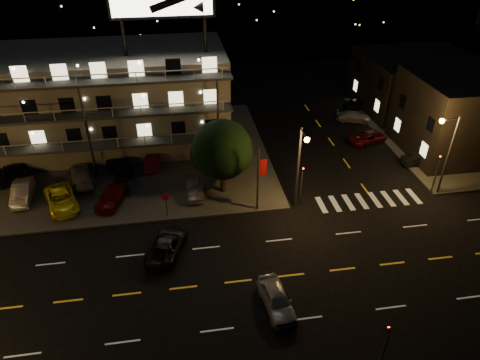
{
  "coord_description": "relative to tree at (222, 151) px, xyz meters",
  "views": [
    {
      "loc": [
        -1.29,
        -22.02,
        23.28
      ],
      "look_at": [
        3.38,
        8.0,
        3.62
      ],
      "focal_mm": 32.0,
      "sensor_mm": 36.0,
      "label": 1
    }
  ],
  "objects": [
    {
      "name": "ground",
      "position": [
        -2.28,
        -11.74,
        -4.44
      ],
      "size": [
        140.0,
        140.0,
        0.0
      ],
      "primitive_type": "plane",
      "color": "black",
      "rests_on": "ground"
    },
    {
      "name": "curb_nw",
      "position": [
        -16.28,
        8.26,
        -4.36
      ],
      "size": [
        44.0,
        24.0,
        0.15
      ],
      "primitive_type": "cube",
      "color": "#383835",
      "rests_on": "ground"
    },
    {
      "name": "curb_ne",
      "position": [
        27.72,
        8.26,
        -4.36
      ],
      "size": [
        16.0,
        24.0,
        0.15
      ],
      "primitive_type": "cube",
      "color": "#383835",
      "rests_on": "ground"
    },
    {
      "name": "motel",
      "position": [
        -12.23,
        12.14,
        0.91
      ],
      "size": [
        28.0,
        13.8,
        18.1
      ],
      "color": "gray",
      "rests_on": "ground"
    },
    {
      "name": "side_bldg_front",
      "position": [
        27.7,
        4.26,
        -0.19
      ],
      "size": [
        14.06,
        10.0,
        8.5
      ],
      "color": "black",
      "rests_on": "ground"
    },
    {
      "name": "side_bldg_back",
      "position": [
        27.7,
        16.26,
        -0.94
      ],
      "size": [
        14.06,
        12.0,
        7.0
      ],
      "color": "black",
      "rests_on": "ground"
    },
    {
      "name": "streetlight_nc",
      "position": [
        6.22,
        -3.8,
        0.52
      ],
      "size": [
        0.44,
        1.92,
        8.0
      ],
      "color": "#2D2D30",
      "rests_on": "ground"
    },
    {
      "name": "streetlight_ne",
      "position": [
        19.85,
        -3.44,
        0.52
      ],
      "size": [
        1.92,
        0.44,
        8.0
      ],
      "color": "#2D2D30",
      "rests_on": "ground"
    },
    {
      "name": "signal_nw",
      "position": [
        6.72,
        -3.24,
        -1.87
      ],
      "size": [
        0.2,
        0.27,
        4.6
      ],
      "color": "#2D2D30",
      "rests_on": "ground"
    },
    {
      "name": "signal_sw",
      "position": [
        6.72,
        -20.24,
        -1.87
      ],
      "size": [
        0.2,
        0.27,
        4.6
      ],
      "color": "#2D2D30",
      "rests_on": "ground"
    },
    {
      "name": "signal_ne",
      "position": [
        19.71,
        -3.24,
        -1.87
      ],
      "size": [
        0.27,
        0.2,
        4.6
      ],
      "color": "#2D2D30",
      "rests_on": "ground"
    },
    {
      "name": "banner_north",
      "position": [
        2.8,
        -3.34,
        -1.01
      ],
      "size": [
        0.83,
        0.16,
        6.4
      ],
      "color": "#2D2D30",
      "rests_on": "ground"
    },
    {
      "name": "stop_sign",
      "position": [
        -5.28,
        -3.17,
        -2.73
      ],
      "size": [
        0.91,
        0.11,
        2.61
      ],
      "color": "#2D2D30",
      "rests_on": "ground"
    },
    {
      "name": "tree",
      "position": [
        0.0,
        0.0,
        0.0
      ],
      "size": [
        5.73,
        5.52,
        7.22
      ],
      "color": "black",
      "rests_on": "curb_nw"
    },
    {
      "name": "lot_car_1",
      "position": [
        -18.49,
        1.45,
        -3.54
      ],
      "size": [
        2.05,
        4.66,
        1.49
      ],
      "primitive_type": "imported",
      "rotation": [
        0.0,
        0.0,
        0.11
      ],
      "color": "#949398",
      "rests_on": "curb_nw"
    },
    {
      "name": "lot_car_2",
      "position": [
        -14.69,
        -0.25,
        -3.56
      ],
      "size": [
        4.08,
        5.74,
        1.45
      ],
      "primitive_type": "imported",
      "rotation": [
        0.0,
        0.0,
        0.36
      ],
      "color": "yellow",
      "rests_on": "curb_nw"
    },
    {
      "name": "lot_car_3",
      "position": [
        -10.25,
        -0.35,
        -3.62
      ],
      "size": [
        3.21,
        4.97,
        1.34
      ],
      "primitive_type": "imported",
      "rotation": [
        0.0,
        0.0,
        -0.31
      ],
      "color": "#540C0D",
      "rests_on": "curb_nw"
    },
    {
      "name": "lot_car_4",
      "position": [
        -2.7,
        -0.29,
        -3.57
      ],
      "size": [
        1.71,
        4.21,
        1.43
      ],
      "primitive_type": "imported",
      "rotation": [
        0.0,
        0.0,
        0.0
      ],
      "color": "#949398",
      "rests_on": "curb_nw"
    },
    {
      "name": "lot_car_6",
      "position": [
        -20.19,
        5.58,
        -3.55
      ],
      "size": [
        3.48,
        5.68,
        1.47
      ],
      "primitive_type": "imported",
      "rotation": [
        0.0,
        0.0,
        3.35
      ],
      "color": "black",
      "rests_on": "curb_nw"
    },
    {
      "name": "lot_car_7",
      "position": [
        -13.53,
        3.74,
        -3.55
      ],
      "size": [
        3.43,
        5.49,
        1.48
      ],
      "primitive_type": "imported",
      "rotation": [
        0.0,
        0.0,
        3.43
      ],
      "color": "#949398",
      "rests_on": "curb_nw"
    },
    {
      "name": "lot_car_8",
      "position": [
        -10.01,
        5.05,
        -3.54
      ],
      "size": [
        3.46,
        4.75,
        1.5
      ],
      "primitive_type": "imported",
      "rotation": [
        0.0,
        0.0,
        3.57
      ],
      "color": "black",
      "rests_on": "curb_nw"
    },
    {
      "name": "lot_car_9",
      "position": [
        -6.6,
        5.61,
        -3.61
      ],
      "size": [
        1.89,
        4.25,
        1.35
      ],
      "primitive_type": "imported",
      "rotation": [
        0.0,
        0.0,
        3.03
      ],
      "color": "#540C0D",
      "rests_on": "curb_nw"
    },
    {
      "name": "side_car_0",
      "position": [
        21.16,
        1.73,
        -3.79
      ],
      "size": [
        4.0,
        1.6,
        1.29
      ],
      "primitive_type": "imported",
      "rotation": [
        0.0,
        0.0,
        1.51
      ],
      "color": "black",
      "rests_on": "ground"
    },
    {
      "name": "side_car_1",
      "position": [
        17.76,
        7.44,
        -3.78
      ],
      "size": [
        5.19,
        3.61,
        1.32
      ],
      "primitive_type": "imported",
      "rotation": [
        0.0,
        0.0,
        1.9
      ],
      "color": "#540C0D",
      "rests_on": "ground"
    },
    {
      "name": "side_car_2",
      "position": [
        18.29,
        13.17,
        -3.8
      ],
      "size": [
        4.7,
        3.05,
        1.27
      ],
      "primitive_type": "imported",
      "rotation": [
        0.0,
        0.0,
        1.25
      ],
      "color": "#949398",
      "rests_on": "ground"
    },
    {
      "name": "side_car_3",
      "position": [
        20.41,
        16.89,
        -3.73
      ],
      "size": [
        4.37,
        2.27,
        1.42
      ],
      "primitive_type": "imported",
      "rotation": [
        0.0,
        0.0,
        1.72
      ],
      "color": "black",
      "rests_on": "ground"
    },
    {
      "name": "road_car_east",
      "position": [
        1.94,
        -14.44,
        -3.7
      ],
      "size": [
        2.22,
        4.51,
        1.48
      ],
      "primitive_type": "imported",
      "rotation": [
        0.0,
        0.0,
        0.11
      ],
      "color": "#949398",
      "rests_on": "ground"
    },
    {
      "name": "road_car_west",
      "position": [
        -5.35,
        -7.68,
        -3.75
      ],
      "size": [
        3.83,
        5.45,
        1.38
      ],
      "primitive_type": "imported",
      "rotation": [
        0.0,
        0.0,
        2.8
      ],
      "color": "black",
      "rests_on": "ground"
    }
  ]
}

